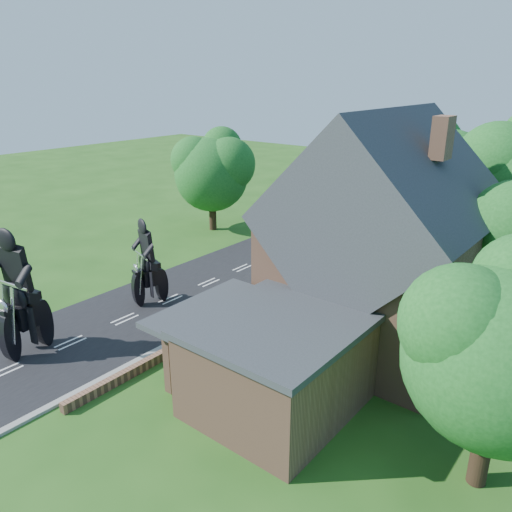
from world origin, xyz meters
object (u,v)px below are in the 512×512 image
Objects in this scene: garden_wall at (255,305)px; motorcycle_lead at (27,335)px; house at (381,249)px; annex at (275,363)px; motorcycle_follow at (150,291)px.

garden_wall is 10.79m from motorcycle_lead.
motorcycle_lead is at bearing -136.62° from house.
annex is at bearing -168.26° from motorcycle_lead.
garden_wall is 14.67× the size of motorcycle_follow.
motorcycle_follow is at bearing -99.48° from motorcycle_lead.
garden_wall is 3.12× the size of annex.
motorcycle_lead reaches higher than garden_wall.
house is 1.45× the size of annex.
house is 12.21m from motorcycle_follow.
garden_wall is at bearing 133.84° from annex.
motorcycle_lead is at bearing -117.50° from garden_wall.
house is at bearing 84.76° from annex.
annex is at bearing -46.16° from garden_wall.
annex is 3.84× the size of motorcycle_lead.
annex is (5.57, -5.80, 1.57)m from garden_wall.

